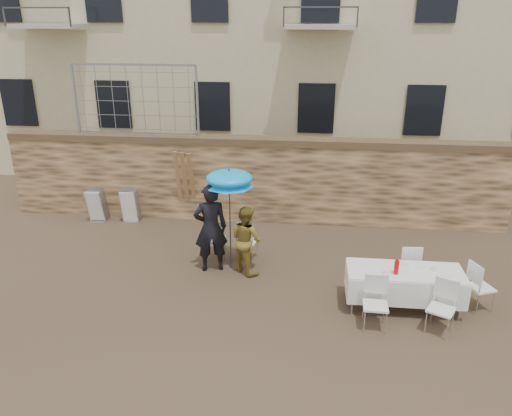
# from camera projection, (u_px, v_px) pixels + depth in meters

# --- Properties ---
(ground) EXTENTS (80.00, 80.00, 0.00)m
(ground) POSITION_uv_depth(u_px,v_px,m) (220.00, 325.00, 8.87)
(ground) COLOR brown
(ground) RESTS_ON ground
(stone_wall) EXTENTS (13.00, 0.50, 2.20)m
(stone_wall) POSITION_uv_depth(u_px,v_px,m) (253.00, 180.00, 13.11)
(stone_wall) COLOR olive
(stone_wall) RESTS_ON ground
(chain_link_fence) EXTENTS (3.20, 0.06, 1.80)m
(chain_link_fence) POSITION_uv_depth(u_px,v_px,m) (136.00, 101.00, 12.70)
(chain_link_fence) COLOR gray
(chain_link_fence) RESTS_ON stone_wall
(man_suit) EXTENTS (0.81, 0.65, 1.93)m
(man_suit) POSITION_uv_depth(u_px,v_px,m) (211.00, 228.00, 10.48)
(man_suit) COLOR black
(man_suit) RESTS_ON ground
(woman_dress) EXTENTS (0.91, 0.90, 1.48)m
(woman_dress) POSITION_uv_depth(u_px,v_px,m) (246.00, 240.00, 10.48)
(woman_dress) COLOR #AF9435
(woman_dress) RESTS_ON ground
(umbrella) EXTENTS (1.00, 1.00, 2.10)m
(umbrella) POSITION_uv_depth(u_px,v_px,m) (229.00, 181.00, 10.16)
(umbrella) COLOR #3F3F44
(umbrella) RESTS_ON ground
(couple_chair_left) EXTENTS (0.54, 0.54, 0.96)m
(couple_chair_left) POSITION_uv_depth(u_px,v_px,m) (216.00, 238.00, 11.16)
(couple_chair_left) COLOR white
(couple_chair_left) RESTS_ON ground
(couple_chair_right) EXTENTS (0.57, 0.57, 0.96)m
(couple_chair_right) POSITION_uv_depth(u_px,v_px,m) (247.00, 240.00, 11.09)
(couple_chair_right) COLOR white
(couple_chair_right) RESTS_ON ground
(banquet_table) EXTENTS (2.10, 0.85, 0.78)m
(banquet_table) POSITION_uv_depth(u_px,v_px,m) (405.00, 273.00, 9.15)
(banquet_table) COLOR white
(banquet_table) RESTS_ON ground
(soda_bottle) EXTENTS (0.09, 0.09, 0.26)m
(soda_bottle) POSITION_uv_depth(u_px,v_px,m) (396.00, 267.00, 8.96)
(soda_bottle) COLOR red
(soda_bottle) RESTS_ON banquet_table
(table_chair_front_left) EXTENTS (0.49, 0.49, 0.96)m
(table_chair_front_left) POSITION_uv_depth(u_px,v_px,m) (376.00, 304.00, 8.60)
(table_chair_front_left) COLOR white
(table_chair_front_left) RESTS_ON ground
(table_chair_front_right) EXTENTS (0.65, 0.65, 0.96)m
(table_chair_front_right) POSITION_uv_depth(u_px,v_px,m) (441.00, 308.00, 8.49)
(table_chair_front_right) COLOR white
(table_chair_front_right) RESTS_ON ground
(table_chair_back) EXTENTS (0.53, 0.53, 0.96)m
(table_chair_back) POSITION_uv_depth(u_px,v_px,m) (408.00, 265.00, 9.96)
(table_chair_back) COLOR white
(table_chair_back) RESTS_ON ground
(table_chair_side) EXTENTS (0.62, 0.62, 0.96)m
(table_chair_side) POSITION_uv_depth(u_px,v_px,m) (481.00, 286.00, 9.18)
(table_chair_side) COLOR white
(table_chair_side) RESTS_ON ground
(chair_stack_left) EXTENTS (0.46, 0.47, 0.92)m
(chair_stack_left) POSITION_uv_depth(u_px,v_px,m) (99.00, 202.00, 13.36)
(chair_stack_left) COLOR white
(chair_stack_left) RESTS_ON ground
(chair_stack_right) EXTENTS (0.46, 0.40, 0.92)m
(chair_stack_right) POSITION_uv_depth(u_px,v_px,m) (132.00, 204.00, 13.27)
(chair_stack_right) COLOR white
(chair_stack_right) RESTS_ON ground
(wood_planks) EXTENTS (0.70, 0.20, 2.00)m
(wood_planks) POSITION_uv_depth(u_px,v_px,m) (190.00, 186.00, 12.97)
(wood_planks) COLOR #A37749
(wood_planks) RESTS_ON ground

